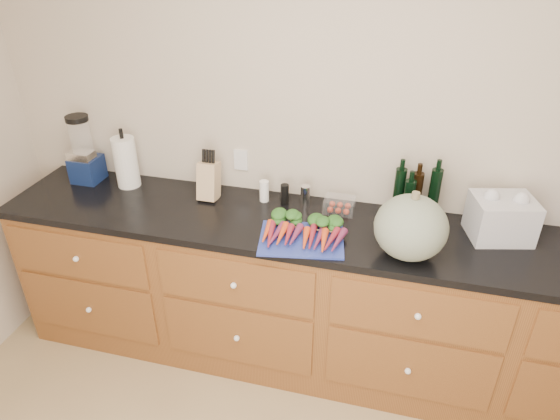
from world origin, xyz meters
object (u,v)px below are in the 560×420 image
(cutting_board, at_px, (301,239))
(knife_block, at_px, (209,181))
(blender_appliance, at_px, (84,153))
(squash, at_px, (411,227))
(tomato_box, at_px, (339,205))
(carrots, at_px, (303,230))
(paper_towel, at_px, (126,162))

(cutting_board, distance_m, knife_block, 0.68)
(blender_appliance, bearing_deg, squash, -9.40)
(tomato_box, bearing_deg, blender_appliance, -179.54)
(tomato_box, bearing_deg, squash, -41.25)
(squash, distance_m, tomato_box, 0.51)
(squash, relative_size, knife_block, 1.60)
(carrots, height_order, paper_towel, paper_towel)
(carrots, xyz_separation_m, knife_block, (-0.60, 0.26, 0.07))
(squash, relative_size, blender_appliance, 0.83)
(blender_appliance, height_order, paper_towel, blender_appliance)
(knife_block, relative_size, tomato_box, 1.31)
(cutting_board, xyz_separation_m, tomato_box, (0.14, 0.33, 0.03))
(squash, bearing_deg, blender_appliance, 170.60)
(cutting_board, relative_size, paper_towel, 1.37)
(carrots, xyz_separation_m, squash, (0.51, -0.03, 0.12))
(carrots, relative_size, blender_appliance, 0.96)
(paper_towel, height_order, knife_block, paper_towel)
(knife_block, height_order, tomato_box, knife_block)
(carrots, relative_size, knife_block, 1.86)
(tomato_box, bearing_deg, paper_towel, -179.54)
(paper_towel, distance_m, knife_block, 0.52)
(cutting_board, xyz_separation_m, blender_appliance, (-1.39, 0.32, 0.17))
(paper_towel, xyz_separation_m, tomato_box, (1.25, 0.01, -0.11))
(blender_appliance, relative_size, tomato_box, 2.52)
(carrots, relative_size, squash, 1.16)
(squash, distance_m, paper_towel, 1.65)
(paper_towel, bearing_deg, knife_block, -2.21)
(cutting_board, bearing_deg, paper_towel, 164.01)
(cutting_board, relative_size, squash, 1.22)
(squash, xyz_separation_m, blender_appliance, (-1.89, 0.31, 0.03))
(paper_towel, xyz_separation_m, knife_block, (0.52, -0.02, -0.04))
(carrots, distance_m, squash, 0.52)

